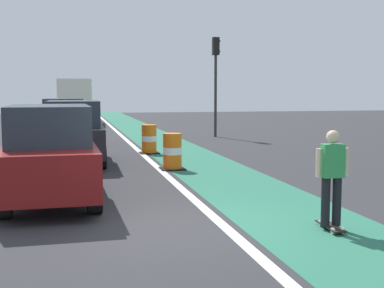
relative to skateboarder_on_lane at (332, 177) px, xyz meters
name	(u,v)px	position (x,y,z in m)	size (l,w,h in m)	color
ground_plane	(170,226)	(-2.59, 0.86, -0.91)	(100.00, 100.00, 0.00)	#2D2D30
bike_lane_strip	(174,149)	(-0.19, 12.86, -0.91)	(2.50, 80.00, 0.01)	#286B51
lane_divider_stripe	(137,150)	(-1.69, 12.86, -0.91)	(0.20, 80.00, 0.01)	silver
skateboarder_on_lane	(332,177)	(0.00, 0.00, 0.00)	(0.57, 0.81, 1.69)	black
parked_suv_nearest	(50,153)	(-4.68, 3.51, 0.12)	(2.00, 4.64, 2.04)	maroon
parked_suv_second	(74,132)	(-4.17, 9.36, 0.12)	(1.98, 4.63, 2.04)	black
parked_suv_third	(65,122)	(-4.54, 15.25, 0.12)	(1.99, 4.64, 2.04)	#9EA0A5
traffic_barrel_front	(172,152)	(-1.31, 7.34, -0.38)	(0.73, 0.73, 1.09)	orange
traffic_barrel_mid	(149,139)	(-1.40, 11.53, -0.38)	(0.73, 0.73, 1.09)	orange
delivery_truck_down_block	(76,98)	(-3.90, 32.26, 0.94)	(2.65, 7.70, 3.23)	silver
traffic_light_corner	(216,69)	(3.02, 18.02, 2.59)	(0.41, 0.32, 5.10)	#2D2D2D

